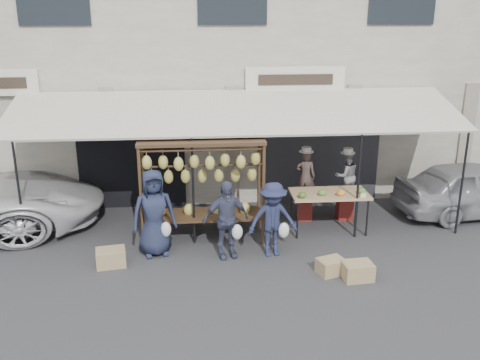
# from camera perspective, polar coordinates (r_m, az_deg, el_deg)

# --- Properties ---
(ground_plane) EXTENTS (90.00, 90.00, 0.00)m
(ground_plane) POSITION_cam_1_polar(r_m,az_deg,el_deg) (10.57, 0.66, -9.09)
(ground_plane) COLOR #2D2D30
(shophouse) EXTENTS (24.00, 6.15, 7.30)m
(shophouse) POSITION_cam_1_polar(r_m,az_deg,el_deg) (15.92, -1.61, 13.84)
(shophouse) COLOR beige
(shophouse) RESTS_ON ground_plane
(awning) EXTENTS (10.00, 2.35, 2.92)m
(awning) POSITION_cam_1_polar(r_m,az_deg,el_deg) (11.88, -0.32, 7.16)
(awning) COLOR beige
(awning) RESTS_ON ground_plane
(banana_rack) EXTENTS (2.60, 0.90, 2.24)m
(banana_rack) POSITION_cam_1_polar(r_m,az_deg,el_deg) (11.15, -4.07, 1.04)
(banana_rack) COLOR #3B2517
(banana_rack) RESTS_ON ground_plane
(produce_table) EXTENTS (1.70, 0.90, 1.04)m
(produce_table) POSITION_cam_1_polar(r_m,az_deg,el_deg) (11.93, 9.55, -1.56)
(produce_table) COLOR tan
(produce_table) RESTS_ON ground_plane
(vendor_left) EXTENTS (0.52, 0.42, 1.24)m
(vendor_left) POSITION_cam_1_polar(r_m,az_deg,el_deg) (12.46, 6.99, 0.41)
(vendor_left) COLOR #493935
(vendor_left) RESTS_ON stool_left
(vendor_right) EXTENTS (0.64, 0.54, 1.17)m
(vendor_right) POSITION_cam_1_polar(r_m,az_deg,el_deg) (12.65, 11.29, 0.45)
(vendor_right) COLOR gray
(vendor_right) RESTS_ON stool_right
(customer_left) EXTENTS (0.98, 0.75, 1.79)m
(customer_left) POSITION_cam_1_polar(r_m,az_deg,el_deg) (10.81, -9.16, -3.49)
(customer_left) COLOR #202640
(customer_left) RESTS_ON ground_plane
(customer_mid) EXTENTS (1.01, 0.62, 1.60)m
(customer_mid) POSITION_cam_1_polar(r_m,az_deg,el_deg) (10.59, -1.52, -4.24)
(customer_mid) COLOR #40455F
(customer_mid) RESTS_ON ground_plane
(customer_right) EXTENTS (1.05, 0.68, 1.54)m
(customer_right) POSITION_cam_1_polar(r_m,az_deg,el_deg) (10.70, 3.52, -4.22)
(customer_right) COLOR #212744
(customer_right) RESTS_ON ground_plane
(stool_left) EXTENTS (0.40, 0.40, 0.45)m
(stool_left) POSITION_cam_1_polar(r_m,az_deg,el_deg) (12.74, 6.85, -3.22)
(stool_left) COLOR maroon
(stool_left) RESTS_ON ground_plane
(stool_right) EXTENTS (0.38, 0.38, 0.48)m
(stool_right) POSITION_cam_1_polar(r_m,az_deg,el_deg) (12.92, 11.06, -3.05)
(stool_right) COLOR maroon
(stool_right) RESTS_ON ground_plane
(crate_near_a) EXTENTS (0.58, 0.51, 0.29)m
(crate_near_a) POSITION_cam_1_polar(r_m,az_deg,el_deg) (10.35, 9.68, -9.07)
(crate_near_a) COLOR tan
(crate_near_a) RESTS_ON ground_plane
(crate_near_b) EXTENTS (0.58, 0.46, 0.33)m
(crate_near_b) POSITION_cam_1_polar(r_m,az_deg,el_deg) (10.24, 12.41, -9.46)
(crate_near_b) COLOR tan
(crate_near_b) RESTS_ON ground_plane
(crate_far) EXTENTS (0.62, 0.51, 0.33)m
(crate_far) POSITION_cam_1_polar(r_m,az_deg,el_deg) (10.79, -13.61, -8.04)
(crate_far) COLOR tan
(crate_far) RESTS_ON ground_plane
(sedan) EXTENTS (3.98, 1.92, 1.31)m
(sedan) POSITION_cam_1_polar(r_m,az_deg,el_deg) (14.00, 23.87, -0.84)
(sedan) COLOR #97969B
(sedan) RESTS_ON ground_plane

